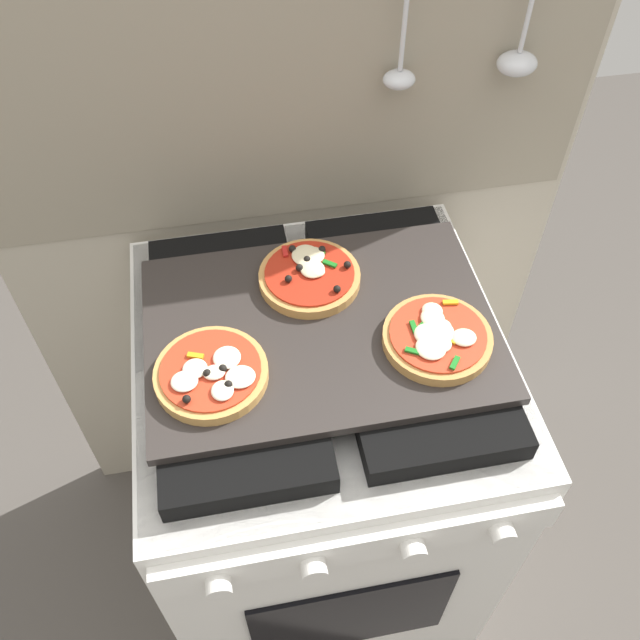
# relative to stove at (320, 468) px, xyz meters

# --- Properties ---
(ground_plane) EXTENTS (4.00, 4.00, 0.00)m
(ground_plane) POSITION_rel_stove_xyz_m (0.00, 0.00, -0.45)
(ground_plane) COLOR #4C4742
(kitchen_backsplash) EXTENTS (1.10, 0.09, 1.55)m
(kitchen_backsplash) POSITION_rel_stove_xyz_m (0.00, 0.34, 0.34)
(kitchen_backsplash) COLOR #B2A893
(kitchen_backsplash) RESTS_ON ground_plane
(stove) EXTENTS (0.60, 0.64, 0.90)m
(stove) POSITION_rel_stove_xyz_m (0.00, 0.00, 0.00)
(stove) COLOR white
(stove) RESTS_ON ground_plane
(baking_tray) EXTENTS (0.54, 0.38, 0.02)m
(baking_tray) POSITION_rel_stove_xyz_m (0.00, 0.00, 0.46)
(baking_tray) COLOR #2D2826
(baking_tray) RESTS_ON stove
(pizza_left) EXTENTS (0.17, 0.17, 0.03)m
(pizza_left) POSITION_rel_stove_xyz_m (-0.17, -0.07, 0.48)
(pizza_left) COLOR tan
(pizza_left) RESTS_ON baking_tray
(pizza_right) EXTENTS (0.17, 0.17, 0.03)m
(pizza_right) POSITION_rel_stove_xyz_m (0.17, -0.07, 0.48)
(pizza_right) COLOR #C18947
(pizza_right) RESTS_ON baking_tray
(pizza_center) EXTENTS (0.17, 0.17, 0.03)m
(pizza_center) POSITION_rel_stove_xyz_m (0.00, 0.10, 0.48)
(pizza_center) COLOR #C18947
(pizza_center) RESTS_ON baking_tray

